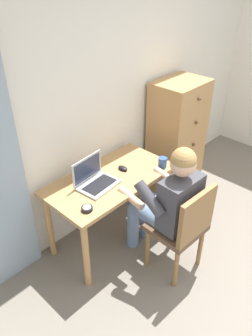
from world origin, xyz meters
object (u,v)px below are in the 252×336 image
desk (110,188)px  desk_clock (87,209)px  dresser (176,138)px  coffee_mug (163,162)px  person_seated (168,199)px  computer_mouse (123,168)px  laptop (95,179)px  chair (183,226)px

desk → desk_clock: bearing=-156.5°
dresser → coffee_mug: bearing=-154.2°
desk → person_seated: person_seated is taller
desk → desk_clock: 0.48m
dresser → computer_mouse: dresser is taller
computer_mouse → desk_clock: 0.63m
laptop → coffee_mug: 0.67m
desk → dresser: dresser is taller
person_seated → desk: bearing=105.9°
desk → laptop: (-0.16, 0.02, 0.16)m
chair → desk_clock: chair is taller
desk_clock → computer_mouse: bearing=17.9°
person_seated → desk_clock: 0.67m
desk_clock → coffee_mug: (0.89, -0.04, 0.03)m
person_seated → laptop: person_seated is taller
chair → computer_mouse: chair is taller
chair → desk_clock: (-0.57, 0.52, 0.23)m
person_seated → chair: bearing=-92.3°
dresser → laptop: 1.30m
chair → coffee_mug: (0.32, 0.49, 0.27)m
dresser → coffee_mug: dresser is taller
dresser → laptop: bearing=-176.5°
desk → person_seated: size_ratio=0.96×
desk_clock → chair: bearing=-42.6°
chair → person_seated: size_ratio=0.74×
desk_clock → coffee_mug: size_ratio=0.75×
laptop → coffee_mug: bearing=-21.8°
laptop → desk_clock: bearing=-142.2°
desk → laptop: size_ratio=3.21×
desk → chair: (0.14, -0.71, -0.11)m
dresser → desk_clock: size_ratio=14.42×
person_seated → desk_clock: (-0.58, 0.34, 0.05)m
desk → coffee_mug: (0.46, -0.22, 0.16)m
desk → chair: bearing=-78.6°
person_seated → laptop: (-0.31, 0.55, 0.09)m
desk_clock → person_seated: bearing=-30.5°
dresser → chair: 1.29m
dresser → desk_clock: 1.59m
person_seated → coffee_mug: 0.44m
chair → dresser: bearing=39.3°
desk → laptop: laptop is taller
chair → coffee_mug: size_ratio=7.45×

